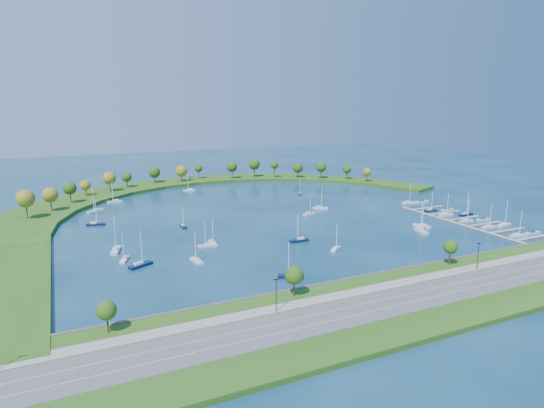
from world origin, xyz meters
name	(u,v)px	position (x,y,z in m)	size (l,w,h in m)	color
ground	(268,214)	(0.00, 0.00, 0.00)	(700.00, 700.00, 0.00)	#082C48
south_shoreline	(429,294)	(0.03, -122.88, 1.00)	(420.00, 43.10, 11.60)	#295115
breakwater	(165,202)	(-46.33, 48.72, 0.99)	(286.74, 247.64, 2.00)	#295115
breakwater_trees	(189,175)	(-20.71, 86.69, 10.67)	(233.71, 92.66, 15.25)	#382314
harbor_tower	(191,178)	(-11.79, 115.22, 4.06)	(2.60, 2.60, 4.01)	gray
dock_system	(468,222)	(85.30, -61.00, 0.35)	(24.28, 82.00, 1.60)	gray
moored_boat_0	(309,213)	(19.64, -11.98, 0.89)	(8.07, 4.14, 11.43)	silver
moored_boat_1	(422,225)	(57.42, -58.27, 0.95)	(5.26, 9.37, 13.28)	silver
moored_boat_2	(207,245)	(-48.30, -43.28, 0.89)	(7.94, 2.70, 11.48)	silver
moored_boat_3	(300,193)	(41.86, 39.64, 0.85)	(4.96, 6.76, 9.87)	#09173B
moored_boat_4	(189,190)	(-22.01, 83.19, 0.89)	(8.06, 4.76, 11.45)	silver
moored_boat_5	(95,224)	(-88.66, 14.13, 0.94)	(9.25, 4.32, 13.12)	#09173B
moored_boat_6	(116,250)	(-84.47, -33.76, 0.99)	(5.51, 10.31, 14.59)	silver
moored_boat_7	(320,208)	(31.94, -2.99, 0.93)	(8.93, 5.82, 12.79)	silver
moored_boat_8	(336,248)	(-0.77, -70.23, 0.87)	(7.05, 6.05, 10.74)	silver
moored_boat_9	(183,226)	(-49.63, -8.17, 0.86)	(1.98, 7.03, 10.34)	#09173B
moored_boat_10	(96,211)	(-86.15, 44.15, 0.98)	(9.80, 7.11, 14.27)	silver
moored_boat_11	(291,276)	(-32.28, -90.05, 0.93)	(8.83, 6.63, 12.95)	#09173B
moored_boat_12	(114,201)	(-73.45, 66.34, 0.93)	(8.79, 2.89, 12.75)	silver
moored_boat_13	(421,230)	(50.56, -64.85, 0.96)	(4.72, 9.73, 13.78)	silver
moored_boat_14	(197,260)	(-57.82, -60.26, 0.91)	(3.39, 8.59, 12.28)	silver
moored_boat_15	(140,264)	(-78.30, -55.95, 0.96)	(9.60, 6.53, 13.82)	#09173B
moored_boat_16	(213,242)	(-45.01, -40.75, 0.89)	(2.38, 7.83, 11.42)	silver
moored_boat_17	(124,259)	(-82.81, -46.64, 0.89)	(4.86, 7.91, 11.27)	silver
moored_boat_18	(299,240)	(-9.01, -53.30, 0.92)	(8.58, 2.52, 12.57)	#09173B
docked_boat_0	(518,235)	(85.52, -89.52, 0.91)	(8.60, 3.69, 12.24)	silver
docked_boat_1	(533,233)	(95.98, -89.34, 0.61)	(8.17, 2.47, 1.66)	silver
docked_boat_2	(489,226)	(85.52, -73.47, 0.91)	(8.31, 2.48, 12.15)	silver
docked_boat_3	(504,224)	(96.01, -73.93, 0.94)	(9.14, 3.63, 13.07)	silver
docked_boat_4	(466,220)	(85.53, -59.89, 0.89)	(7.91, 2.88, 11.38)	silver
docked_boat_5	(483,219)	(95.99, -61.45, 0.59)	(8.00, 3.02, 1.59)	silver
docked_boat_6	(446,214)	(85.51, -45.87, 0.92)	(8.60, 3.07, 12.39)	silver
docked_boat_7	(466,214)	(96.01, -49.96, 0.94)	(9.04, 3.12, 13.06)	#09173B
docked_boat_8	(430,210)	(85.53, -34.40, 0.89)	(7.87, 3.06, 11.28)	#09173B
docked_boat_9	(447,209)	(95.98, -36.70, 0.60)	(8.15, 2.82, 1.63)	silver
docked_boat_10	(408,202)	(87.91, -13.57, 0.94)	(9.08, 3.49, 13.01)	silver
docked_boat_11	(422,201)	(97.87, -14.33, 0.68)	(9.10, 2.61, 1.85)	silver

